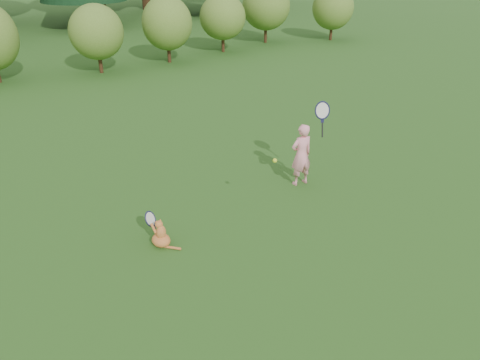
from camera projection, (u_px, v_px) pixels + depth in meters
ground at (257, 239)px, 7.77m from camera, size 100.00×100.00×0.00m
shrub_row at (44, 36)px, 16.73m from camera, size 28.00×3.00×2.80m
child at (302, 153)px, 9.25m from camera, size 0.75×0.49×1.91m
cat at (160, 232)px, 7.50m from camera, size 0.42×0.73×0.63m
tennis_ball at (275, 161)px, 7.59m from camera, size 0.07×0.07×0.07m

